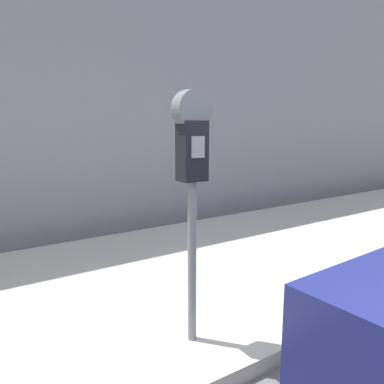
% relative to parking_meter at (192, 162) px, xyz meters
% --- Properties ---
extents(sidewalk, '(24.00, 2.80, 0.11)m').
position_rel_parking_meter_xyz_m(sidewalk, '(0.11, 1.00, -1.17)').
color(sidewalk, '#ADAAA3').
rests_on(sidewalk, ground_plane).
extents(building_facade, '(24.00, 0.30, 4.64)m').
position_rel_parking_meter_xyz_m(building_facade, '(0.11, 2.92, 1.10)').
color(building_facade, gray).
rests_on(building_facade, ground_plane).
extents(parking_meter, '(0.22, 0.12, 1.53)m').
position_rel_parking_meter_xyz_m(parking_meter, '(0.00, 0.00, 0.00)').
color(parking_meter, slate).
rests_on(parking_meter, sidewalk).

